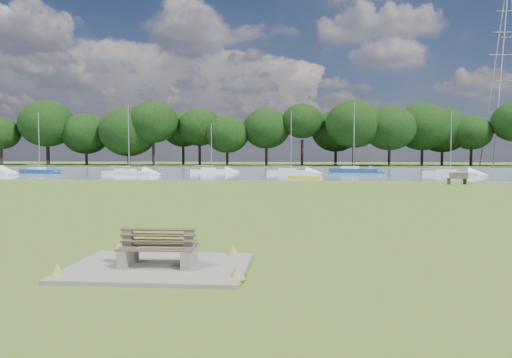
# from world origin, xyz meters

# --- Properties ---
(ground) EXTENTS (220.00, 220.00, 0.00)m
(ground) POSITION_xyz_m (0.00, 0.00, 0.00)
(ground) COLOR olive
(river) EXTENTS (220.00, 40.00, 0.10)m
(river) POSITION_xyz_m (0.00, 42.00, 0.00)
(river) COLOR gray
(river) RESTS_ON ground
(far_bank) EXTENTS (220.00, 20.00, 0.40)m
(far_bank) POSITION_xyz_m (0.00, 72.00, 0.00)
(far_bank) COLOR #4C6626
(far_bank) RESTS_ON ground
(concrete_pad) EXTENTS (4.20, 3.20, 0.10)m
(concrete_pad) POSITION_xyz_m (0.00, -14.00, 0.05)
(concrete_pad) COLOR gray
(concrete_pad) RESTS_ON ground
(bench_pair) EXTENTS (1.80, 1.09, 0.95)m
(bench_pair) POSITION_xyz_m (0.00, -14.00, 0.49)
(bench_pair) COLOR gray
(bench_pair) RESTS_ON concrete_pad
(riverbank_bench) EXTENTS (1.78, 0.91, 1.05)m
(riverbank_bench) POSITION_xyz_m (16.65, 18.32, 0.53)
(riverbank_bench) COLOR brown
(riverbank_bench) RESTS_ON ground
(kayak) EXTENTS (3.40, 1.99, 0.34)m
(kayak) POSITION_xyz_m (3.76, 24.00, 0.22)
(kayak) COLOR yellow
(kayak) RESTS_ON river
(pylon) EXTENTS (6.70, 4.70, 33.09)m
(pylon) POSITION_xyz_m (40.78, 70.00, 20.50)
(pylon) COLOR #A4A4A5
(pylon) RESTS_ON far_bank
(tree_line) EXTENTS (146.39, 10.07, 12.19)m
(tree_line) POSITION_xyz_m (1.21, 68.00, 7.26)
(tree_line) COLOR black
(tree_line) RESTS_ON far_bank
(sailboat_0) EXTENTS (6.19, 4.04, 7.40)m
(sailboat_0) POSITION_xyz_m (20.59, 34.24, 0.44)
(sailboat_0) COLOR silver
(sailboat_0) RESTS_ON river
(sailboat_1) EXTENTS (5.83, 3.47, 7.69)m
(sailboat_1) POSITION_xyz_m (-29.78, 35.03, 0.52)
(sailboat_1) COLOR navy
(sailboat_1) RESTS_ON river
(sailboat_2) EXTENTS (6.08, 2.72, 7.81)m
(sailboat_2) POSITION_xyz_m (2.04, 36.53, 0.46)
(sailboat_2) COLOR silver
(sailboat_2) RESTS_ON river
(sailboat_3) EXTENTS (6.38, 3.08, 9.01)m
(sailboat_3) POSITION_xyz_m (10.09, 40.05, 0.58)
(sailboat_3) COLOR navy
(sailboat_3) RESTS_ON river
(sailboat_4) EXTENTS (6.53, 2.97, 8.40)m
(sailboat_4) POSITION_xyz_m (-16.84, 31.43, 0.49)
(sailboat_4) COLOR silver
(sailboat_4) RESTS_ON river
(sailboat_5) EXTENTS (5.63, 2.57, 6.37)m
(sailboat_5) POSITION_xyz_m (-8.23, 38.01, 0.45)
(sailboat_5) COLOR silver
(sailboat_5) RESTS_ON river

